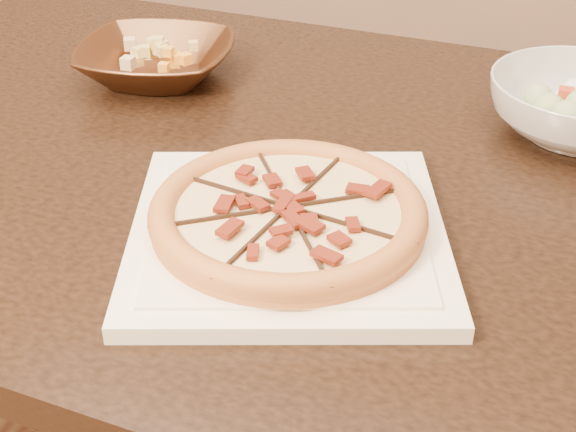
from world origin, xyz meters
name	(u,v)px	position (x,y,z in m)	size (l,w,h in m)	color
dining_table	(277,221)	(0.09, 0.08, 0.65)	(1.46, 1.00, 0.75)	black
plate	(288,232)	(0.16, -0.10, 0.76)	(0.40, 0.40, 0.02)	white
pizza	(288,213)	(0.16, -0.10, 0.78)	(0.28, 0.28, 0.03)	#CF6538
bronze_bowl	(157,61)	(-0.15, 0.24, 0.78)	(0.22, 0.22, 0.05)	brown
mixed_dish	(153,34)	(-0.15, 0.24, 0.82)	(0.10, 0.10, 0.03)	beige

